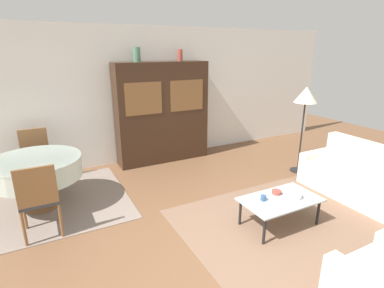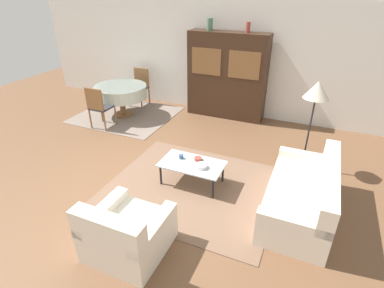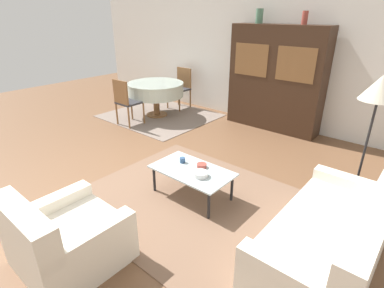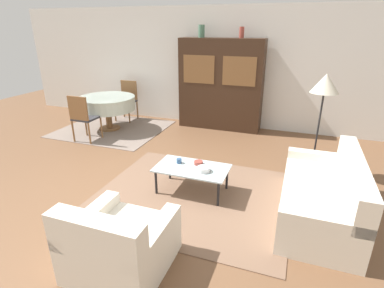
{
  "view_description": "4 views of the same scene",
  "coord_description": "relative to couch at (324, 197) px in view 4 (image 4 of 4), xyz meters",
  "views": [
    {
      "loc": [
        -1.7,
        -2.25,
        2.27
      ],
      "look_at": [
        0.2,
        1.4,
        0.95
      ],
      "focal_mm": 28.0,
      "sensor_mm": 36.0,
      "label": 1
    },
    {
      "loc": [
        2.61,
        -3.47,
        2.98
      ],
      "look_at": [
        0.95,
        0.32,
        0.75
      ],
      "focal_mm": 28.0,
      "sensor_mm": 36.0,
      "label": 2
    },
    {
      "loc": [
        3.12,
        -2.23,
        2.24
      ],
      "look_at": [
        0.95,
        0.32,
        0.75
      ],
      "focal_mm": 28.0,
      "sensor_mm": 36.0,
      "label": 3
    },
    {
      "loc": [
        2.26,
        -3.28,
        2.27
      ],
      "look_at": [
        0.95,
        0.32,
        0.75
      ],
      "focal_mm": 28.0,
      "sensor_mm": 36.0,
      "label": 4
    }
  ],
  "objects": [
    {
      "name": "armchair",
      "position": [
        -1.9,
        -1.63,
        -0.0
      ],
      "size": [
        0.9,
        0.9,
        0.79
      ],
      "color": "silver",
      "rests_on": "ground_plane"
    },
    {
      "name": "coffee_table",
      "position": [
        -1.75,
        0.02,
        0.06
      ],
      "size": [
        1.04,
        0.6,
        0.38
      ],
      "color": "black",
      "rests_on": "area_rug"
    },
    {
      "name": "floor_lamp",
      "position": [
        -0.1,
        1.27,
        1.12
      ],
      "size": [
        0.41,
        0.41,
        1.62
      ],
      "color": "black",
      "rests_on": "ground_plane"
    },
    {
      "name": "dining_chair_near",
      "position": [
        -4.55,
        1.19,
        0.27
      ],
      "size": [
        0.44,
        0.44,
        0.97
      ],
      "color": "brown",
      "rests_on": "dining_rug"
    },
    {
      "name": "dining_rug",
      "position": [
        -4.48,
        2.07,
        -0.29
      ],
      "size": [
        2.32,
        2.08,
        0.01
      ],
      "color": "gray",
      "rests_on": "ground_plane"
    },
    {
      "name": "bowl_small",
      "position": [
        -1.7,
        0.16,
        0.12
      ],
      "size": [
        0.13,
        0.13,
        0.05
      ],
      "color": "#9E4238",
      "rests_on": "coffee_table"
    },
    {
      "name": "ground_plane",
      "position": [
        -2.7,
        -0.3,
        -0.29
      ],
      "size": [
        14.0,
        14.0,
        0.0
      ],
      "primitive_type": "plane",
      "color": "brown"
    },
    {
      "name": "cup",
      "position": [
        -1.98,
        0.1,
        0.13
      ],
      "size": [
        0.07,
        0.07,
        0.07
      ],
      "color": "#33517A",
      "rests_on": "coffee_table"
    },
    {
      "name": "couch",
      "position": [
        0.0,
        0.0,
        0.0
      ],
      "size": [
        0.87,
        1.83,
        0.82
      ],
      "rotation": [
        0.0,
        0.0,
        1.57
      ],
      "color": "silver",
      "rests_on": "ground_plane"
    },
    {
      "name": "area_rug",
      "position": [
        -1.69,
        -0.07,
        -0.29
      ],
      "size": [
        2.7,
        2.32,
        0.01
      ],
      "color": "brown",
      "rests_on": "ground_plane"
    },
    {
      "name": "wall_back",
      "position": [
        -2.7,
        3.33,
        1.06
      ],
      "size": [
        10.0,
        0.06,
        2.7
      ],
      "color": "white",
      "rests_on": "ground_plane"
    },
    {
      "name": "vase_tall",
      "position": [
        -2.64,
        3.06,
        1.87
      ],
      "size": [
        0.14,
        0.14,
        0.27
      ],
      "color": "#4C7A60",
      "rests_on": "display_cabinet"
    },
    {
      "name": "dining_chair_far",
      "position": [
        -4.55,
        2.89,
        0.27
      ],
      "size": [
        0.44,
        0.44,
        0.97
      ],
      "rotation": [
        0.0,
        0.0,
        3.14
      ],
      "color": "brown",
      "rests_on": "dining_rug"
    },
    {
      "name": "display_cabinet",
      "position": [
        -2.17,
        3.06,
        0.72
      ],
      "size": [
        1.89,
        0.45,
        2.03
      ],
      "color": "#382316",
      "rests_on": "ground_plane"
    },
    {
      "name": "bowl",
      "position": [
        -1.56,
        -0.04,
        0.13
      ],
      "size": [
        0.18,
        0.18,
        0.06
      ],
      "color": "white",
      "rests_on": "coffee_table"
    },
    {
      "name": "dining_table",
      "position": [
        -4.55,
        2.04,
        0.33
      ],
      "size": [
        1.26,
        1.26,
        0.76
      ],
      "color": "brown",
      "rests_on": "dining_rug"
    },
    {
      "name": "vase_short",
      "position": [
        -1.75,
        3.06,
        1.85
      ],
      "size": [
        0.1,
        0.1,
        0.23
      ],
      "color": "#9E4238",
      "rests_on": "display_cabinet"
    }
  ]
}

